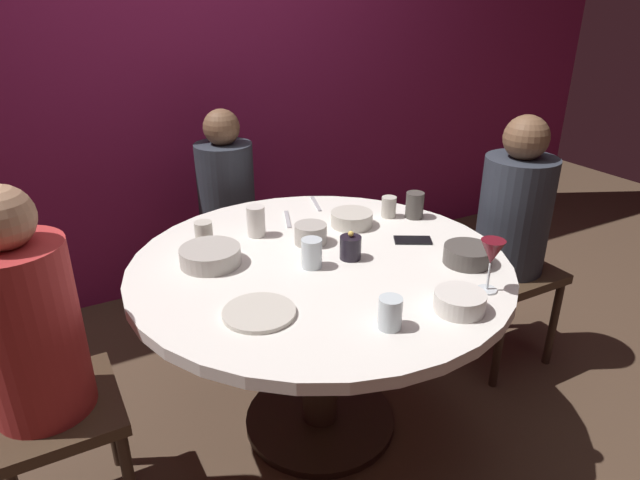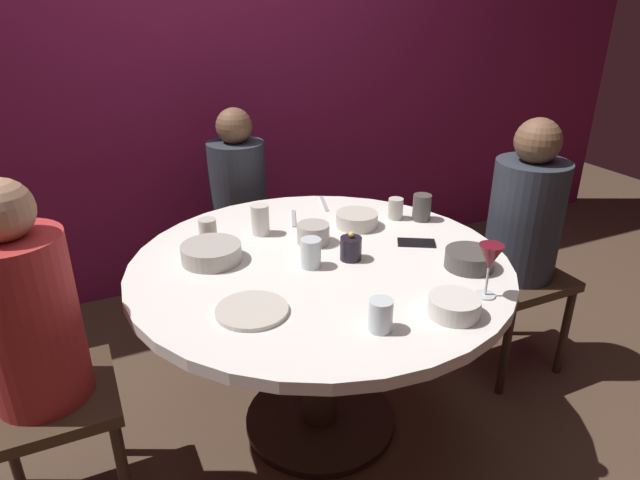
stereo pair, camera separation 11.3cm
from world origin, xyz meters
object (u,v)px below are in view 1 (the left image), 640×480
(cup_near_candle, at_px, (312,253))
(cup_by_right_diner, at_px, (204,233))
(seated_diner_left, at_px, (31,338))
(bowl_salad_center, at_px, (210,256))
(bowl_rice_portion, at_px, (352,219))
(dinner_plate, at_px, (259,313))
(seated_diner_back, at_px, (226,194))
(cup_beside_wine, at_px, (256,221))
(cell_phone, at_px, (413,240))
(cup_center_front, at_px, (415,205))
(cup_far_edge, at_px, (390,313))
(bowl_small_white, at_px, (460,302))
(bowl_sauce_side, at_px, (468,255))
(cup_by_left_diner, at_px, (389,207))
(seated_diner_right, at_px, (514,217))
(dining_table, at_px, (320,297))
(bowl_serving_large, at_px, (311,234))
(wine_glass, at_px, (492,254))
(candle_holder, at_px, (350,247))

(cup_near_candle, relative_size, cup_by_right_diner, 1.14)
(seated_diner_left, distance_m, cup_by_right_diner, 0.70)
(bowl_salad_center, xyz_separation_m, bowl_rice_portion, (0.61, 0.06, -0.00))
(seated_diner_left, distance_m, dinner_plate, 0.64)
(seated_diner_back, distance_m, cup_beside_wine, 0.68)
(cell_phone, distance_m, cup_center_front, 0.25)
(cup_center_front, relative_size, cup_far_edge, 1.15)
(bowl_salad_center, distance_m, cup_beside_wine, 0.28)
(bowl_small_white, xyz_separation_m, bowl_sauce_side, (0.24, 0.23, 0.00))
(dinner_plate, height_order, cell_phone, dinner_plate)
(cup_near_candle, height_order, cup_by_left_diner, cup_near_candle)
(cell_phone, bearing_deg, cup_center_front, -8.45)
(cup_by_left_diner, bearing_deg, dinner_plate, -150.10)
(bowl_salad_center, height_order, cup_near_candle, cup_near_candle)
(seated_diner_right, relative_size, bowl_rice_portion, 6.82)
(cup_center_front, bearing_deg, bowl_sauce_side, -102.92)
(cell_phone, height_order, cup_center_front, cup_center_front)
(bowl_small_white, bearing_deg, cup_by_right_diner, 122.32)
(seated_diner_back, height_order, cell_phone, seated_diner_back)
(cell_phone, relative_size, bowl_rice_portion, 0.83)
(cup_beside_wine, bearing_deg, bowl_salad_center, -147.57)
(dining_table, distance_m, bowl_salad_center, 0.42)
(cup_near_candle, xyz_separation_m, cup_beside_wine, (-0.06, 0.34, 0.01))
(dining_table, bearing_deg, cup_by_left_diner, 26.31)
(seated_diner_left, bearing_deg, cup_center_front, 6.46)
(cup_by_right_diner, xyz_separation_m, cup_center_front, (0.86, -0.16, 0.01))
(cup_center_front, distance_m, cup_beside_wine, 0.67)
(bowl_serving_large, bearing_deg, seated_diner_back, 92.88)
(cup_near_candle, bearing_deg, cup_beside_wine, 100.54)
(bowl_rice_portion, bearing_deg, cup_far_edge, -113.49)
(bowl_rice_portion, bearing_deg, bowl_sauce_side, -69.80)
(dinner_plate, relative_size, cup_by_right_diner, 2.42)
(wine_glass, relative_size, bowl_salad_center, 0.83)
(bowl_small_white, bearing_deg, cup_far_edge, 174.09)
(candle_holder, bearing_deg, cup_by_right_diner, 138.95)
(wine_glass, bearing_deg, bowl_serving_large, 118.54)
(bowl_serving_large, height_order, bowl_rice_portion, bowl_serving_large)
(cup_near_candle, bearing_deg, cup_center_front, 18.26)
(cell_phone, xyz_separation_m, cup_beside_wine, (-0.50, 0.34, 0.06))
(bowl_salad_center, bearing_deg, bowl_rice_portion, 5.28)
(cup_beside_wine, bearing_deg, bowl_sauce_side, -46.05)
(bowl_sauce_side, xyz_separation_m, cup_by_right_diner, (-0.76, 0.59, 0.01))
(bowl_small_white, height_order, cup_beside_wine, cup_beside_wine)
(bowl_rice_portion, relative_size, cup_beside_wine, 1.41)
(cell_phone, bearing_deg, bowl_salad_center, 105.84)
(seated_diner_back, relative_size, bowl_small_white, 7.15)
(seated_diner_left, relative_size, seated_diner_back, 1.06)
(dinner_plate, xyz_separation_m, cup_far_edge, (0.30, -0.24, 0.04))
(cup_by_right_diner, bearing_deg, seated_diner_back, 63.83)
(bowl_small_white, bearing_deg, wine_glass, 16.71)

